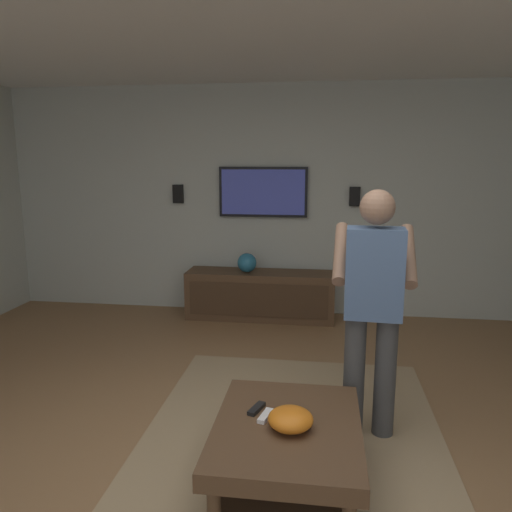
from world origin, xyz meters
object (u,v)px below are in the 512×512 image
(remote_white, at_px, (266,416))
(wall_speaker_right, at_px, (178,194))
(media_console, at_px, (260,295))
(remote_black, at_px, (256,409))
(coffee_table, at_px, (287,441))
(vase_round, at_px, (247,263))
(bowl, at_px, (291,419))
(tv, at_px, (263,192))
(person_standing, at_px, (373,299))
(wall_speaker_left, at_px, (355,196))

(remote_white, relative_size, wall_speaker_right, 0.68)
(media_console, bearing_deg, wall_speaker_right, -103.88)
(media_console, height_order, wall_speaker_right, wall_speaker_right)
(wall_speaker_right, bearing_deg, remote_black, -156.39)
(coffee_table, relative_size, remote_black, 6.67)
(remote_white, distance_m, remote_black, 0.10)
(vase_round, bearing_deg, bowl, -166.83)
(coffee_table, bearing_deg, tv, 9.39)
(remote_black, xyz_separation_m, wall_speaker_right, (3.14, 1.37, 1.01))
(person_standing, bearing_deg, remote_white, 138.64)
(bowl, xyz_separation_m, remote_black, (0.17, 0.21, -0.04))
(bowl, distance_m, wall_speaker_left, 3.48)
(coffee_table, distance_m, person_standing, 1.05)
(bowl, relative_size, wall_speaker_left, 1.11)
(media_console, relative_size, wall_speaker_right, 7.73)
(bowl, xyz_separation_m, remote_white, (0.09, 0.15, -0.04))
(media_console, height_order, remote_black, media_console)
(person_standing, relative_size, bowl, 6.71)
(person_standing, height_order, wall_speaker_right, person_standing)
(person_standing, distance_m, wall_speaker_right, 3.35)
(media_console, relative_size, remote_black, 11.33)
(wall_speaker_right, bearing_deg, wall_speaker_left, -90.00)
(wall_speaker_right, bearing_deg, coffee_table, -154.36)
(coffee_table, distance_m, remote_white, 0.18)
(media_console, relative_size, bowl, 6.95)
(coffee_table, bearing_deg, person_standing, -36.70)
(media_console, xyz_separation_m, remote_black, (-2.89, -0.35, 0.14))
(person_standing, distance_m, remote_black, 1.02)
(wall_speaker_left, bearing_deg, person_standing, 179.59)
(tv, xyz_separation_m, person_standing, (-2.58, -1.03, -0.52))
(tv, bearing_deg, bowl, 9.59)
(media_console, xyz_separation_m, vase_round, (-0.03, 0.15, 0.39))
(tv, height_order, remote_black, tv)
(bowl, bearing_deg, person_standing, -33.72)
(person_standing, xyz_separation_m, wall_speaker_left, (2.59, -0.02, 0.48))
(tv, relative_size, person_standing, 0.63)
(coffee_table, height_order, vase_round, vase_round)
(coffee_table, xyz_separation_m, bowl, (-0.05, -0.02, 0.16))
(bowl, relative_size, wall_speaker_right, 1.11)
(wall_speaker_left, height_order, wall_speaker_right, wall_speaker_right)
(media_console, xyz_separation_m, remote_white, (-2.96, -0.41, 0.14))
(person_standing, distance_m, vase_round, 2.61)
(tv, distance_m, wall_speaker_left, 1.05)
(tv, relative_size, wall_speaker_left, 4.69)
(tv, bearing_deg, person_standing, 21.84)
(media_console, distance_m, person_standing, 2.64)
(remote_black, relative_size, vase_round, 0.68)
(tv, distance_m, person_standing, 2.83)
(media_console, height_order, vase_round, vase_round)
(media_console, bearing_deg, remote_white, 7.90)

